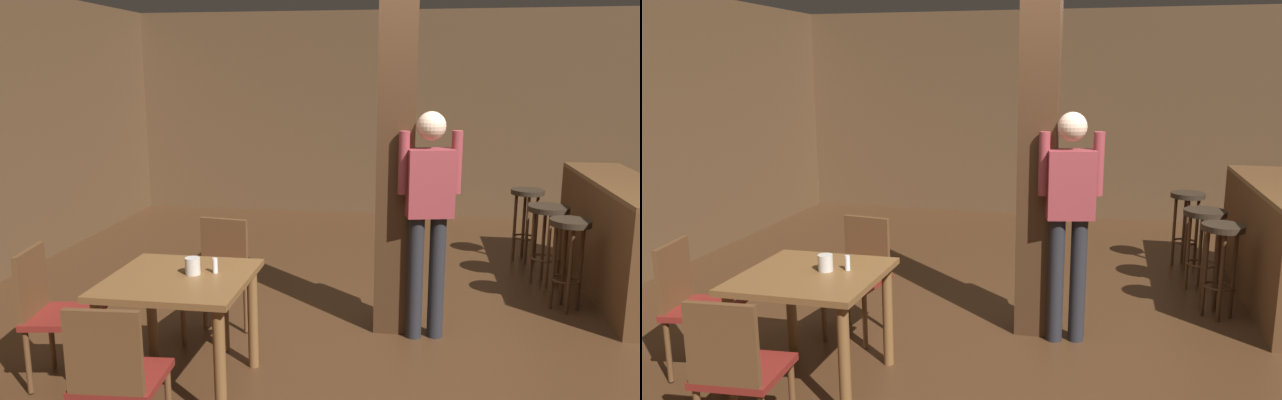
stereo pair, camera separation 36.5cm
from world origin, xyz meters
The scene contains 14 objects.
ground_plane centered at (0.00, 0.00, 0.00)m, with size 10.80×10.80×0.00m, color #422816.
wall_back centered at (0.00, 4.50, 1.40)m, with size 8.00×0.10×2.80m, color brown.
pillar centered at (-0.17, 0.45, 1.40)m, with size 0.28×0.28×2.80m, color #422816.
dining_table centered at (-1.45, -0.74, 0.61)m, with size 0.87×0.87×0.75m.
chair_north centered at (-1.47, 0.09, 0.51)m, with size 0.47×0.47×0.89m.
chair_west centered at (-2.31, -0.77, 0.51)m, with size 0.48×0.48×0.89m.
chair_south centered at (-1.48, -1.55, 0.51)m, with size 0.45×0.45×0.89m.
napkin_cup centered at (-1.38, -0.68, 0.81)m, with size 0.09×0.09×0.11m, color beige.
salt_shaker centered at (-1.25, -0.64, 0.80)m, with size 0.03×0.03×0.10m, color silver.
standing_person centered at (0.08, 0.31, 1.00)m, with size 0.47×0.27×1.72m.
bar_counter centered at (1.74, 1.58, 0.53)m, with size 0.56×2.32×1.04m.
bar_stool_near centered at (1.27, 1.05, 0.58)m, with size 0.34×0.34×0.79m.
bar_stool_mid centered at (1.22, 1.69, 0.58)m, with size 0.38×0.38×0.76m.
bar_stool_far centered at (1.15, 2.43, 0.58)m, with size 0.34×0.34×0.78m.
Camera 1 is at (-0.02, -4.24, 2.01)m, focal length 35.00 mm.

